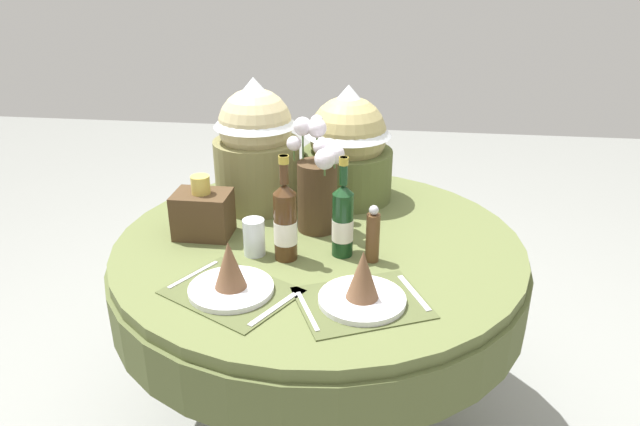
{
  "coord_description": "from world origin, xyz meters",
  "views": [
    {
      "loc": [
        0.23,
        -1.74,
        1.65
      ],
      "look_at": [
        0.0,
        0.03,
        0.85
      ],
      "focal_mm": 32.96,
      "sensor_mm": 36.0,
      "label": 1
    }
  ],
  "objects_px": {
    "tumbler_near_left": "(254,237)",
    "gift_tub_back_left": "(256,139)",
    "dining_table": "(319,275)",
    "place_setting_left": "(230,278)",
    "woven_basket_side_left": "(203,213)",
    "wine_bottle_centre": "(285,221)",
    "pepper_mill": "(373,236)",
    "wine_bottle_left": "(343,220)",
    "place_setting_right": "(362,288)",
    "gift_tub_back_centre": "(348,141)",
    "flower_vase": "(317,184)"
  },
  "relations": [
    {
      "from": "dining_table",
      "to": "place_setting_right",
      "type": "bearing_deg",
      "value": -65.78
    },
    {
      "from": "gift_tub_back_left",
      "to": "gift_tub_back_centre",
      "type": "bearing_deg",
      "value": 17.61
    },
    {
      "from": "place_setting_right",
      "to": "wine_bottle_centre",
      "type": "xyz_separation_m",
      "value": [
        -0.25,
        0.23,
        0.08
      ]
    },
    {
      "from": "pepper_mill",
      "to": "gift_tub_back_left",
      "type": "bearing_deg",
      "value": 138.43
    },
    {
      "from": "place_setting_left",
      "to": "pepper_mill",
      "type": "distance_m",
      "value": 0.45
    },
    {
      "from": "pepper_mill",
      "to": "place_setting_right",
      "type": "bearing_deg",
      "value": -93.61
    },
    {
      "from": "place_setting_left",
      "to": "woven_basket_side_left",
      "type": "height_order",
      "value": "woven_basket_side_left"
    },
    {
      "from": "place_setting_right",
      "to": "wine_bottle_left",
      "type": "xyz_separation_m",
      "value": [
        -0.08,
        0.28,
        0.07
      ]
    },
    {
      "from": "place_setting_right",
      "to": "woven_basket_side_left",
      "type": "relative_size",
      "value": 1.97
    },
    {
      "from": "place_setting_right",
      "to": "pepper_mill",
      "type": "xyz_separation_m",
      "value": [
        0.02,
        0.25,
        0.04
      ]
    },
    {
      "from": "wine_bottle_left",
      "to": "wine_bottle_centre",
      "type": "height_order",
      "value": "wine_bottle_centre"
    },
    {
      "from": "pepper_mill",
      "to": "tumbler_near_left",
      "type": "bearing_deg",
      "value": -179.42
    },
    {
      "from": "place_setting_left",
      "to": "flower_vase",
      "type": "relative_size",
      "value": 1.1
    },
    {
      "from": "wine_bottle_centre",
      "to": "tumbler_near_left",
      "type": "relative_size",
      "value": 2.84
    },
    {
      "from": "flower_vase",
      "to": "tumbler_near_left",
      "type": "xyz_separation_m",
      "value": [
        -0.17,
        -0.2,
        -0.11
      ]
    },
    {
      "from": "tumbler_near_left",
      "to": "flower_vase",
      "type": "bearing_deg",
      "value": 49.6
    },
    {
      "from": "wine_bottle_centre",
      "to": "gift_tub_back_left",
      "type": "xyz_separation_m",
      "value": [
        -0.18,
        0.42,
        0.13
      ]
    },
    {
      "from": "place_setting_right",
      "to": "gift_tub_back_left",
      "type": "height_order",
      "value": "gift_tub_back_left"
    },
    {
      "from": "flower_vase",
      "to": "gift_tub_back_centre",
      "type": "bearing_deg",
      "value": 75.85
    },
    {
      "from": "wine_bottle_left",
      "to": "pepper_mill",
      "type": "distance_m",
      "value": 0.11
    },
    {
      "from": "place_setting_left",
      "to": "wine_bottle_centre",
      "type": "relative_size",
      "value": 1.26
    },
    {
      "from": "tumbler_near_left",
      "to": "gift_tub_back_left",
      "type": "distance_m",
      "value": 0.45
    },
    {
      "from": "place_setting_left",
      "to": "pepper_mill",
      "type": "height_order",
      "value": "pepper_mill"
    },
    {
      "from": "wine_bottle_centre",
      "to": "gift_tub_back_centre",
      "type": "xyz_separation_m",
      "value": [
        0.15,
        0.52,
        0.1
      ]
    },
    {
      "from": "place_setting_right",
      "to": "gift_tub_back_left",
      "type": "xyz_separation_m",
      "value": [
        -0.43,
        0.64,
        0.21
      ]
    },
    {
      "from": "woven_basket_side_left",
      "to": "wine_bottle_left",
      "type": "bearing_deg",
      "value": -9.63
    },
    {
      "from": "pepper_mill",
      "to": "wine_bottle_centre",
      "type": "bearing_deg",
      "value": -176.25
    },
    {
      "from": "dining_table",
      "to": "gift_tub_back_left",
      "type": "bearing_deg",
      "value": 134.33
    },
    {
      "from": "wine_bottle_centre",
      "to": "woven_basket_side_left",
      "type": "bearing_deg",
      "value": 157.25
    },
    {
      "from": "gift_tub_back_left",
      "to": "wine_bottle_centre",
      "type": "bearing_deg",
      "value": -66.42
    },
    {
      "from": "flower_vase",
      "to": "wine_bottle_left",
      "type": "height_order",
      "value": "flower_vase"
    },
    {
      "from": "gift_tub_back_left",
      "to": "gift_tub_back_centre",
      "type": "height_order",
      "value": "gift_tub_back_left"
    },
    {
      "from": "place_setting_right",
      "to": "gift_tub_back_left",
      "type": "bearing_deg",
      "value": 123.91
    },
    {
      "from": "place_setting_left",
      "to": "flower_vase",
      "type": "distance_m",
      "value": 0.49
    },
    {
      "from": "place_setting_left",
      "to": "place_setting_right",
      "type": "relative_size",
      "value": 1.02
    },
    {
      "from": "flower_vase",
      "to": "place_setting_left",
      "type": "bearing_deg",
      "value": -113.09
    },
    {
      "from": "place_setting_left",
      "to": "wine_bottle_centre",
      "type": "xyz_separation_m",
      "value": [
        0.12,
        0.22,
        0.08
      ]
    },
    {
      "from": "dining_table",
      "to": "place_setting_right",
      "type": "height_order",
      "value": "place_setting_right"
    },
    {
      "from": "wine_bottle_centre",
      "to": "pepper_mill",
      "type": "distance_m",
      "value": 0.27
    },
    {
      "from": "pepper_mill",
      "to": "gift_tub_back_left",
      "type": "xyz_separation_m",
      "value": [
        -0.45,
        0.4,
        0.17
      ]
    },
    {
      "from": "wine_bottle_left",
      "to": "pepper_mill",
      "type": "bearing_deg",
      "value": -16.95
    },
    {
      "from": "dining_table",
      "to": "flower_vase",
      "type": "xyz_separation_m",
      "value": [
        -0.01,
        0.07,
        0.31
      ]
    },
    {
      "from": "pepper_mill",
      "to": "woven_basket_side_left",
      "type": "height_order",
      "value": "woven_basket_side_left"
    },
    {
      "from": "dining_table",
      "to": "place_setting_right",
      "type": "xyz_separation_m",
      "value": [
        0.17,
        -0.37,
        0.19
      ]
    },
    {
      "from": "flower_vase",
      "to": "woven_basket_side_left",
      "type": "height_order",
      "value": "flower_vase"
    },
    {
      "from": "wine_bottle_centre",
      "to": "wine_bottle_left",
      "type": "bearing_deg",
      "value": 15.18
    },
    {
      "from": "gift_tub_back_left",
      "to": "woven_basket_side_left",
      "type": "height_order",
      "value": "gift_tub_back_left"
    },
    {
      "from": "place_setting_left",
      "to": "place_setting_right",
      "type": "xyz_separation_m",
      "value": [
        0.37,
        -0.01,
        0.0
      ]
    },
    {
      "from": "wine_bottle_centre",
      "to": "tumbler_near_left",
      "type": "bearing_deg",
      "value": 172.42
    },
    {
      "from": "dining_table",
      "to": "wine_bottle_left",
      "type": "xyz_separation_m",
      "value": [
        0.09,
        -0.1,
        0.26
      ]
    }
  ]
}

